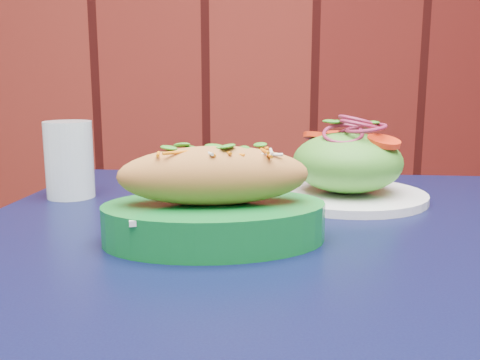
{
  "coord_description": "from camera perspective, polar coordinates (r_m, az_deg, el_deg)",
  "views": [
    {
      "loc": [
        -0.32,
        1.01,
        0.93
      ],
      "look_at": [
        -0.3,
        1.64,
        0.81
      ],
      "focal_mm": 40.0,
      "sensor_mm": 36.0,
      "label": 1
    }
  ],
  "objects": [
    {
      "name": "banh_mi_basket",
      "position": [
        0.59,
        -2.76,
        -2.38
      ],
      "size": [
        0.26,
        0.18,
        0.12
      ],
      "rotation": [
        0.0,
        0.0,
        0.08
      ],
      "color": "#0E7129",
      "rests_on": "cafe_table"
    },
    {
      "name": "water_glass",
      "position": [
        0.85,
        -17.75,
        2.08
      ],
      "size": [
        0.07,
        0.07,
        0.12
      ],
      "primitive_type": "cylinder",
      "color": "silver",
      "rests_on": "cafe_table"
    },
    {
      "name": "cafe_table",
      "position": [
        0.67,
        4.67,
        -12.63
      ],
      "size": [
        0.9,
        0.9,
        0.75
      ],
      "rotation": [
        0.0,
        0.0,
        -0.13
      ],
      "color": "black",
      "rests_on": "ground"
    },
    {
      "name": "salad_plate",
      "position": [
        0.81,
        11.34,
        1.28
      ],
      "size": [
        0.24,
        0.24,
        0.13
      ],
      "rotation": [
        0.0,
        0.0,
        0.28
      ],
      "color": "white",
      "rests_on": "cafe_table"
    }
  ]
}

